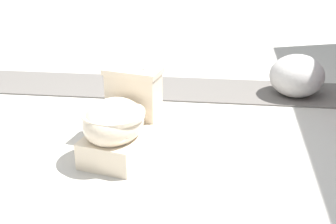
# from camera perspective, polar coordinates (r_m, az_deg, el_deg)

# --- Properties ---
(ground_plane) EXTENTS (14.00, 14.00, 0.00)m
(ground_plane) POSITION_cam_1_polar(r_m,az_deg,el_deg) (3.05, -3.78, -4.97)
(ground_plane) COLOR #B7B2A8
(gravel_strip) EXTENTS (0.56, 8.00, 0.01)m
(gravel_strip) POSITION_cam_1_polar(r_m,az_deg,el_deg) (4.05, 6.07, 2.62)
(gravel_strip) COLOR #605B56
(gravel_strip) RESTS_ON ground
(toilet) EXTENTS (0.70, 0.51, 0.52)m
(toilet) POSITION_cam_1_polar(r_m,az_deg,el_deg) (2.96, -5.80, -1.16)
(toilet) COLOR beige
(toilet) RESTS_ON ground
(boulder_near) EXTENTS (0.64, 0.64, 0.35)m
(boulder_near) POSITION_cam_1_polar(r_m,az_deg,el_deg) (4.03, 15.45, 4.28)
(boulder_near) COLOR #B7B2AD
(boulder_near) RESTS_ON ground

